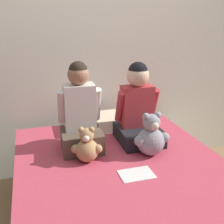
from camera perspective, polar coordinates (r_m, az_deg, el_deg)
wall_behind_bed at (r=2.58m, az=-4.73°, el=14.46°), size 8.00×0.06×2.50m
bed at (r=1.95m, az=3.10°, el=-18.61°), size 1.39×1.85×0.52m
child_on_left at (r=2.01m, az=-6.48°, el=-0.47°), size 0.31×0.32×0.63m
child_on_right at (r=2.14m, az=5.27°, el=0.40°), size 0.33×0.37×0.61m
teddy_bear_held_by_left_child at (r=1.87m, az=-5.11°, el=-7.11°), size 0.20×0.15×0.25m
teddy_bear_held_by_right_child at (r=1.96m, az=7.93°, el=-5.09°), size 0.26×0.20×0.31m
pillow_at_headboard at (r=2.43m, az=-2.75°, el=-2.08°), size 0.48×0.29×0.11m
sign_card at (r=1.77m, az=5.00°, el=-12.47°), size 0.21×0.15×0.00m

